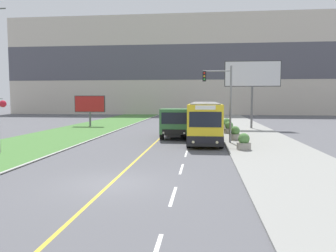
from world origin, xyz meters
TOP-DOWN VIEW (x-y plane):
  - ground_plane at (0.00, 0.00)m, footprint 300.00×300.00m
  - sidewalk_right at (8.50, 0.00)m, footprint 6.00×140.00m
  - lane_marking_centre at (0.41, 2.89)m, footprint 2.88×140.00m
  - apartment_block_background at (0.00, 61.51)m, footprint 80.00×8.04m
  - city_bus at (3.96, 15.14)m, footprint 2.63×12.07m
  - dump_truck at (1.43, 15.64)m, footprint 2.55×6.29m
  - traffic_light_mast at (5.31, 12.89)m, footprint 2.28×0.32m
  - billboard_large at (9.44, 25.84)m, footprint 6.37×0.24m
  - billboard_small at (-10.48, 27.17)m, footprint 3.93×0.24m
  - planter_round_near at (6.57, 9.34)m, footprint 0.95×0.95m
  - planter_round_second at (6.49, 14.58)m, footprint 0.98×0.98m
  - planter_round_third at (6.39, 19.82)m, footprint 1.01×1.01m
  - planter_round_far at (6.51, 25.06)m, footprint 1.04×1.04m

SIDE VIEW (x-z plane):
  - ground_plane at x=0.00m, z-range 0.00..0.00m
  - lane_marking_centre at x=0.41m, z-range 0.00..0.01m
  - sidewalk_right at x=8.50m, z-range 0.00..0.08m
  - planter_round_near at x=6.57m, z-range 0.01..1.14m
  - planter_round_second at x=6.49m, z-range 0.01..1.17m
  - planter_round_third at x=6.39m, z-range 0.01..1.18m
  - planter_round_far at x=6.51m, z-range 0.01..1.19m
  - dump_truck at x=1.43m, z-range 0.02..2.66m
  - city_bus at x=3.96m, z-range 0.02..3.22m
  - billboard_small at x=-10.48m, z-range 0.79..4.68m
  - traffic_light_mast at x=5.31m, z-range 0.82..6.89m
  - billboard_large at x=9.44m, z-range 2.20..10.04m
  - apartment_block_background at x=0.00m, z-range 0.00..21.48m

